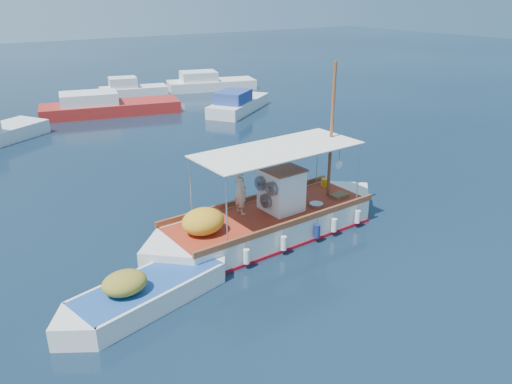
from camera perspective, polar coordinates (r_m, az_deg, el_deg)
ground at (r=18.17m, az=2.51°, el=-4.41°), size 160.00×160.00×0.00m
fishing_caique at (r=17.54m, az=1.43°, el=-3.49°), size 9.90×3.02×6.04m
dinghy at (r=14.43m, az=-12.27°, el=-11.23°), size 5.71×2.59×1.43m
bg_boat_n at (r=36.90m, az=-16.71°, el=9.26°), size 9.77×4.88×1.80m
bg_boat_ne at (r=36.24m, az=-2.10°, el=9.95°), size 6.59×5.55×1.80m
bg_boat_e at (r=44.80m, az=-5.41°, el=12.21°), size 7.95×4.52×1.80m
bg_boat_far_n at (r=42.69m, az=-14.03°, el=11.17°), size 5.63×3.17×1.80m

